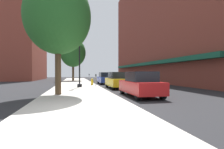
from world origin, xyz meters
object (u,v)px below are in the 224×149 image
Objects in this scene: car_yellow at (117,80)px; tree_near at (73,53)px; parking_meter_near at (96,79)px; tree_mid at (58,17)px; fire_hydrant at (92,82)px; parking_meter_far at (89,77)px; car_red at (140,84)px; lamppost at (80,57)px; car_blue at (105,78)px.

tree_near is at bearing 106.42° from car_yellow.
tree_mid is (-3.40, -7.21, 4.38)m from parking_meter_near.
tree_near reaches higher than tree_mid.
tree_mid reaches higher than fire_hydrant.
car_yellow is (5.35, 5.11, -4.52)m from tree_mid.
car_red reaches higher than parking_meter_far.
tree_near is 22.39m from tree_mid.
lamppost reaches higher than parking_meter_near.
lamppost is at bearing 166.83° from car_yellow.
tree_mid is 7.12m from car_red.
parking_meter_near is 9.10m from tree_mid.
lamppost reaches higher than car_red.
tree_mid is at bearing -115.22° from parking_meter_near.
tree_mid is at bearing -113.64° from car_blue.
fire_hydrant is 1.64m from parking_meter_near.
parking_meter_far is at bearing 90.00° from parking_meter_near.
tree_mid is at bearing -101.59° from parking_meter_far.
tree_mid is (-0.80, -22.38, -0.14)m from tree_near.
car_red reaches higher than fire_hydrant.
car_red is (2.22, -10.08, 0.29)m from fire_hydrant.
parking_meter_far is 0.16× the size of tree_near.
parking_meter_far is at bearing 88.04° from fire_hydrant.
car_yellow is at bearing -90.33° from car_blue.
lamppost is at bearing -148.67° from parking_meter_near.
fire_hydrant is 10.48m from tree_mid.
car_red is at bearing -90.33° from car_blue.
lamppost is 6.66m from tree_mid.
tree_mid reaches higher than parking_meter_far.
lamppost is 0.76× the size of tree_mid.
car_red is at bearing -77.11° from parking_meter_near.
lamppost is 7.72m from car_blue.
fire_hydrant is 0.60× the size of parking_meter_far.
parking_meter_far is at bearing 97.96° from car_red.
parking_meter_far is 4.59m from car_blue.
lamppost is at bearing -121.19° from car_blue.
tree_mid is at bearing -104.53° from lamppost.
car_yellow reaches higher than parking_meter_near.
lamppost is at bearing -87.25° from tree_near.
car_blue is (1.95, -4.15, -0.14)m from parking_meter_far.
fire_hydrant is at bearing 70.36° from tree_mid.
parking_meter_far reaches higher than fire_hydrant.
lamppost is 16.44m from tree_near.
fire_hydrant is 10.33m from car_red.
tree_near is at bearing 102.59° from car_red.
parking_meter_far is at bearing 101.34° from car_yellow.
parking_meter_far is 11.61m from car_yellow.
car_blue is (4.54, -9.97, -4.66)m from tree_near.
car_red reaches higher than parking_meter_near.
lamppost is 10.84m from parking_meter_far.
tree_near is at bearing 99.71° from parking_meter_near.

